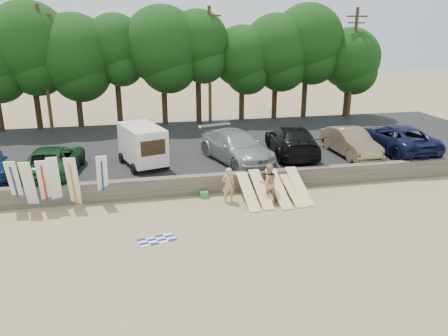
% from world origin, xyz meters
% --- Properties ---
extents(ground, '(120.00, 120.00, 0.00)m').
position_xyz_m(ground, '(0.00, 0.00, 0.00)').
color(ground, tan).
rests_on(ground, ground).
extents(seawall, '(44.00, 0.50, 1.00)m').
position_xyz_m(seawall, '(0.00, 3.00, 0.50)').
color(seawall, '#6B6356').
rests_on(seawall, ground).
extents(parking_lot, '(44.00, 14.50, 0.70)m').
position_xyz_m(parking_lot, '(0.00, 10.50, 0.35)').
color(parking_lot, '#282828').
rests_on(parking_lot, ground).
extents(treeline, '(33.44, 6.56, 9.43)m').
position_xyz_m(treeline, '(-0.80, 17.45, 6.57)').
color(treeline, '#382616').
rests_on(treeline, parking_lot).
extents(utility_poles, '(25.80, 0.26, 9.00)m').
position_xyz_m(utility_poles, '(2.00, 16.00, 5.43)').
color(utility_poles, '#473321').
rests_on(utility_poles, parking_lot).
extents(box_trailer, '(2.80, 3.94, 2.28)m').
position_xyz_m(box_trailer, '(-3.63, 6.20, 1.98)').
color(box_trailer, silver).
rests_on(box_trailer, parking_lot).
extents(car_1, '(3.10, 5.86, 1.57)m').
position_xyz_m(car_1, '(-8.36, 5.63, 1.48)').
color(car_1, '#153A1C').
rests_on(car_1, parking_lot).
extents(car_2, '(4.04, 6.44, 1.74)m').
position_xyz_m(car_2, '(1.72, 5.95, 1.57)').
color(car_2, gray).
rests_on(car_2, parking_lot).
extents(car_3, '(3.28, 6.41, 1.78)m').
position_xyz_m(car_3, '(5.35, 6.59, 1.59)').
color(car_3, black).
rests_on(car_3, parking_lot).
extents(car_4, '(1.86, 5.00, 1.63)m').
position_xyz_m(car_4, '(8.84, 5.75, 1.52)').
color(car_4, '#79674D').
rests_on(car_4, parking_lot).
extents(car_5, '(2.88, 6.16, 1.71)m').
position_xyz_m(car_5, '(12.05, 5.95, 1.55)').
color(car_5, black).
rests_on(car_5, parking_lot).
extents(surfboard_upright_0, '(0.53, 0.81, 2.51)m').
position_xyz_m(surfboard_upright_0, '(-9.57, 2.62, 1.26)').
color(surfboard_upright_0, white).
rests_on(surfboard_upright_0, ground).
extents(surfboard_upright_1, '(0.53, 0.86, 2.50)m').
position_xyz_m(surfboard_upright_1, '(-8.93, 2.46, 1.25)').
color(surfboard_upright_1, white).
rests_on(surfboard_upright_1, ground).
extents(surfboard_upright_2, '(0.55, 0.86, 2.50)m').
position_xyz_m(surfboard_upright_2, '(-8.28, 2.54, 1.25)').
color(surfboard_upright_2, white).
rests_on(surfboard_upright_2, ground).
extents(surfboard_upright_3, '(0.52, 0.57, 2.57)m').
position_xyz_m(surfboard_upright_3, '(-7.83, 2.62, 1.28)').
color(surfboard_upright_3, white).
rests_on(surfboard_upright_3, ground).
extents(surfboard_upright_4, '(0.58, 0.73, 2.54)m').
position_xyz_m(surfboard_upright_4, '(-7.01, 2.50, 1.27)').
color(surfboard_upright_4, white).
rests_on(surfboard_upright_4, ground).
extents(surfboard_upright_5, '(0.55, 0.76, 2.53)m').
position_xyz_m(surfboard_upright_5, '(-6.98, 2.53, 1.26)').
color(surfboard_upright_5, white).
rests_on(surfboard_upright_5, ground).
extents(surfboard_upright_6, '(0.61, 0.83, 2.52)m').
position_xyz_m(surfboard_upright_6, '(-5.67, 2.64, 1.26)').
color(surfboard_upright_6, white).
rests_on(surfboard_upright_6, ground).
extents(surfboard_low_0, '(0.56, 2.85, 1.06)m').
position_xyz_m(surfboard_low_0, '(1.24, 1.46, 0.53)').
color(surfboard_low_0, beige).
rests_on(surfboard_low_0, ground).
extents(surfboard_low_1, '(0.56, 2.82, 1.15)m').
position_xyz_m(surfboard_low_1, '(1.92, 1.54, 0.57)').
color(surfboard_low_1, beige).
rests_on(surfboard_low_1, ground).
extents(surfboard_low_2, '(0.56, 2.82, 1.17)m').
position_xyz_m(surfboard_low_2, '(2.79, 1.40, 0.58)').
color(surfboard_low_2, beige).
rests_on(surfboard_low_2, ground).
extents(surfboard_low_3, '(0.56, 2.90, 0.92)m').
position_xyz_m(surfboard_low_3, '(3.54, 1.52, 0.46)').
color(surfboard_low_3, beige).
rests_on(surfboard_low_3, ground).
extents(surfboard_low_4, '(0.56, 2.82, 1.15)m').
position_xyz_m(surfboard_low_4, '(3.92, 1.56, 0.57)').
color(surfboard_low_4, beige).
rests_on(surfboard_low_4, ground).
extents(beachgoer_a, '(0.67, 0.45, 1.77)m').
position_xyz_m(beachgoer_a, '(0.28, 1.61, 0.89)').
color(beachgoer_a, tan).
rests_on(beachgoer_a, ground).
extents(beachgoer_b, '(0.95, 0.74, 1.92)m').
position_xyz_m(beachgoer_b, '(2.21, 1.30, 0.96)').
color(beachgoer_b, tan).
rests_on(beachgoer_b, ground).
extents(cooler, '(0.40, 0.33, 0.32)m').
position_xyz_m(cooler, '(-0.78, 2.40, 0.16)').
color(cooler, green).
rests_on(cooler, ground).
extents(gear_bag, '(0.33, 0.29, 0.22)m').
position_xyz_m(gear_bag, '(3.05, 2.40, 0.11)').
color(gear_bag, orange).
rests_on(gear_bag, ground).
extents(beach_towel, '(1.82, 1.82, 0.00)m').
position_xyz_m(beach_towel, '(-3.43, -1.75, 0.01)').
color(beach_towel, white).
rests_on(beach_towel, ground).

